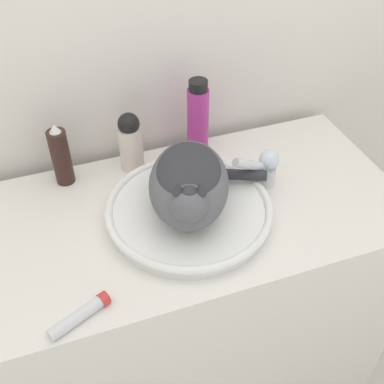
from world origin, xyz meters
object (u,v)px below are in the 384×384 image
(shampoo_bottle_tall, at_px, (198,120))
(lotion_bottle_white, at_px, (130,141))
(cat, at_px, (191,182))
(faucet, at_px, (265,166))
(cream_tube, at_px, (80,315))
(hairspray_can_black, at_px, (61,156))

(shampoo_bottle_tall, bearing_deg, lotion_bottle_white, 180.00)
(cat, bearing_deg, faucet, 124.80)
(lotion_bottle_white, bearing_deg, cream_tube, -116.38)
(faucet, xyz_separation_m, hairspray_can_black, (-0.49, 0.20, 0.02))
(cat, relative_size, cream_tube, 2.60)
(shampoo_bottle_tall, bearing_deg, cat, -113.51)
(faucet, height_order, cream_tube, faucet)
(hairspray_can_black, bearing_deg, shampoo_bottle_tall, 0.00)
(faucet, relative_size, hairspray_can_black, 0.79)
(lotion_bottle_white, relative_size, shampoo_bottle_tall, 0.74)
(faucet, relative_size, shampoo_bottle_tall, 0.62)
(hairspray_can_black, height_order, shampoo_bottle_tall, shampoo_bottle_tall)
(shampoo_bottle_tall, bearing_deg, cream_tube, -132.80)
(faucet, bearing_deg, cream_tube, 12.50)
(faucet, distance_m, lotion_bottle_white, 0.37)
(cat, height_order, hairspray_can_black, cat)
(faucet, xyz_separation_m, lotion_bottle_white, (-0.31, 0.20, 0.02))
(hairspray_can_black, distance_m, lotion_bottle_white, 0.19)
(cat, bearing_deg, hairspray_can_black, -113.19)
(hairspray_can_black, relative_size, lotion_bottle_white, 1.05)
(shampoo_bottle_tall, distance_m, cream_tube, 0.62)
(cat, distance_m, faucet, 0.24)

